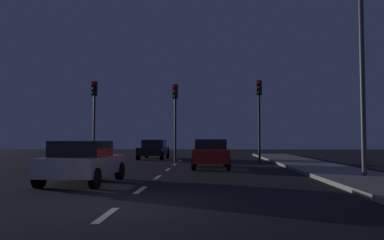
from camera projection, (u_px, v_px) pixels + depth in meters
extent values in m
plane|color=black|center=(160.00, 176.00, 15.82)|extent=(80.00, 80.00, 0.00)
cube|color=gray|center=(346.00, 175.00, 15.49)|extent=(3.00, 40.00, 0.15)
cube|color=silver|center=(106.00, 215.00, 7.64)|extent=(0.16, 1.60, 0.01)
cube|color=silver|center=(141.00, 190.00, 11.43)|extent=(0.16, 1.60, 0.01)
cube|color=silver|center=(158.00, 177.00, 15.22)|extent=(0.16, 1.60, 0.01)
cube|color=silver|center=(168.00, 169.00, 19.01)|extent=(0.16, 1.60, 0.01)
cube|color=silver|center=(175.00, 164.00, 22.81)|extent=(0.16, 1.60, 0.01)
cube|color=silver|center=(180.00, 161.00, 26.60)|extent=(0.16, 1.60, 0.01)
cylinder|color=#2D2D30|center=(94.00, 122.00, 24.40)|extent=(0.14, 0.14, 5.14)
cube|color=black|center=(94.00, 89.00, 24.50)|extent=(0.32, 0.24, 0.90)
sphere|color=red|center=(94.00, 84.00, 24.36)|extent=(0.20, 0.20, 0.20)
sphere|color=#3F2D0C|center=(94.00, 88.00, 24.34)|extent=(0.20, 0.20, 0.20)
sphere|color=#0C3319|center=(94.00, 93.00, 24.33)|extent=(0.20, 0.20, 0.20)
cylinder|color=#2D2D30|center=(175.00, 124.00, 24.16)|extent=(0.14, 0.14, 4.92)
cube|color=#382D0C|center=(175.00, 92.00, 24.26)|extent=(0.32, 0.24, 0.90)
sphere|color=red|center=(175.00, 87.00, 24.11)|extent=(0.20, 0.20, 0.20)
sphere|color=#3F2D0C|center=(175.00, 91.00, 24.10)|extent=(0.20, 0.20, 0.20)
sphere|color=#0C3319|center=(175.00, 96.00, 24.09)|extent=(0.20, 0.20, 0.20)
cylinder|color=black|center=(259.00, 122.00, 23.93)|extent=(0.14, 0.14, 5.13)
cube|color=black|center=(259.00, 88.00, 24.04)|extent=(0.32, 0.24, 0.90)
sphere|color=red|center=(259.00, 83.00, 23.89)|extent=(0.20, 0.20, 0.20)
sphere|color=#3F2D0C|center=(259.00, 87.00, 23.88)|extent=(0.20, 0.20, 0.20)
sphere|color=#0C3319|center=(259.00, 92.00, 23.86)|extent=(0.20, 0.20, 0.20)
cube|color=#B21919|center=(210.00, 155.00, 20.00)|extent=(1.82, 4.03, 0.68)
cube|color=black|center=(210.00, 144.00, 19.83)|extent=(1.58, 1.82, 0.49)
cylinder|color=black|center=(195.00, 160.00, 21.46)|extent=(0.23, 0.64, 0.64)
cylinder|color=black|center=(225.00, 160.00, 21.41)|extent=(0.23, 0.64, 0.64)
cylinder|color=black|center=(194.00, 164.00, 18.56)|extent=(0.23, 0.64, 0.64)
cylinder|color=black|center=(228.00, 164.00, 18.51)|extent=(0.23, 0.64, 0.64)
cube|color=silver|center=(83.00, 165.00, 13.11)|extent=(2.04, 3.91, 0.60)
cube|color=black|center=(82.00, 149.00, 12.94)|extent=(1.73, 1.79, 0.53)
cylinder|color=black|center=(74.00, 171.00, 14.53)|extent=(0.25, 0.65, 0.64)
cylinder|color=black|center=(120.00, 171.00, 14.37)|extent=(0.25, 0.65, 0.64)
cylinder|color=black|center=(39.00, 178.00, 11.81)|extent=(0.25, 0.65, 0.64)
cylinder|color=black|center=(95.00, 178.00, 11.66)|extent=(0.25, 0.65, 0.64)
cube|color=black|center=(154.00, 151.00, 28.89)|extent=(1.91, 4.31, 0.56)
cube|color=black|center=(154.00, 143.00, 29.13)|extent=(1.63, 1.96, 0.57)
cylinder|color=black|center=(162.00, 156.00, 27.24)|extent=(0.24, 0.65, 0.64)
cylinder|color=black|center=(138.00, 156.00, 27.36)|extent=(0.24, 0.65, 0.64)
cylinder|color=black|center=(168.00, 154.00, 30.40)|extent=(0.24, 0.65, 0.64)
cylinder|color=black|center=(147.00, 154.00, 30.52)|extent=(0.24, 0.65, 0.64)
cylinder|color=#4C4C51|center=(363.00, 80.00, 14.54)|extent=(0.18, 0.18, 7.47)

